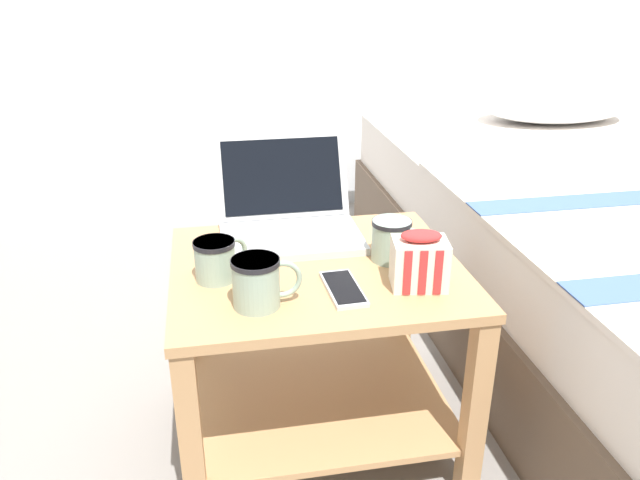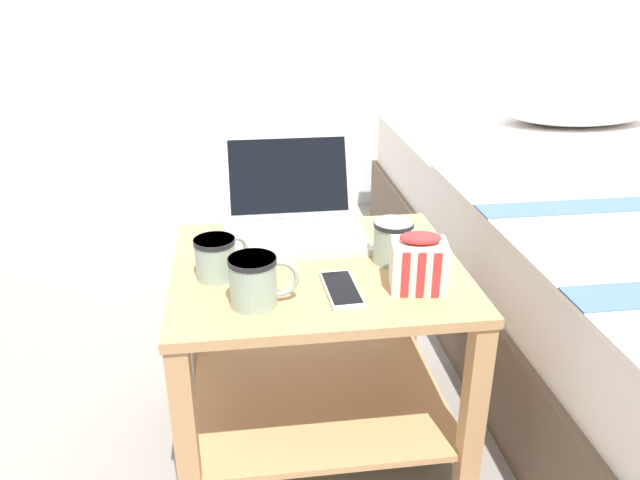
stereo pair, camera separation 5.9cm
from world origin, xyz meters
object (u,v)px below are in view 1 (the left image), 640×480
Objects in this scene: mug_front_left at (392,238)px; cell_phone at (343,289)px; laptop at (288,217)px; mug_mid_center at (216,258)px; snack_bag at (419,261)px; mug_front_right at (258,280)px.

mug_front_left is 0.19m from cell_phone.
laptop is 0.28m from mug_mid_center.
snack_bag is at bearing -2.20° from cell_phone.
laptop reaches higher than mug_mid_center.
mug_mid_center is 0.74× the size of cell_phone.
mug_mid_center is 0.94× the size of snack_bag.
mug_mid_center is (-0.18, -0.21, 0.00)m from laptop.
mug_front_left is (0.21, -0.19, 0.01)m from laptop.
cell_phone is (-0.16, 0.01, -0.05)m from snack_bag.
snack_bag is at bearing -14.77° from mug_mid_center.
laptop is at bearing 102.55° from cell_phone.
snack_bag reaches higher than mug_front_right.
mug_mid_center is at bearing 157.95° from cell_phone.
snack_bag reaches higher than mug_front_left.
cell_phone is (0.25, -0.10, -0.04)m from mug_mid_center.
snack_bag is at bearing -54.55° from laptop.
mug_mid_center is at bearing 120.24° from mug_front_right.
mug_front_left is 0.90× the size of snack_bag.
mug_front_right is 0.19m from cell_phone.
mug_mid_center reaches higher than cell_phone.
snack_bag is 0.17m from cell_phone.
laptop is at bearing 49.39° from mug_mid_center.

